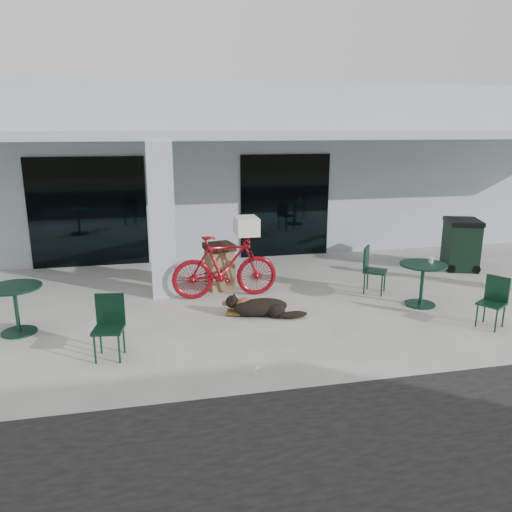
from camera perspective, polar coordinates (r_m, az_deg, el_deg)
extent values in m
plane|color=beige|center=(8.60, 0.44, -8.61)|extent=(80.00, 80.00, 0.00)
cube|color=silver|center=(16.35, -6.18, 10.46)|extent=(22.00, 7.00, 4.50)
cube|color=black|center=(12.94, -18.61, 4.73)|extent=(2.80, 0.06, 2.70)
cube|color=black|center=(13.33, 3.33, 5.73)|extent=(2.40, 0.06, 2.70)
cube|color=silver|center=(10.18, -10.71, 3.97)|extent=(0.50, 0.50, 3.12)
cube|color=silver|center=(11.45, -3.59, 13.64)|extent=(22.00, 2.80, 0.18)
imported|color=maroon|center=(10.10, -3.59, -1.22)|extent=(2.14, 0.61, 1.29)
cube|color=white|center=(9.98, -1.10, 3.46)|extent=(0.44, 0.60, 0.35)
cylinder|color=white|center=(7.18, 0.17, -13.05)|extent=(0.12, 0.12, 0.11)
cylinder|color=white|center=(10.20, 19.37, -0.44)|extent=(0.11, 0.11, 0.11)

